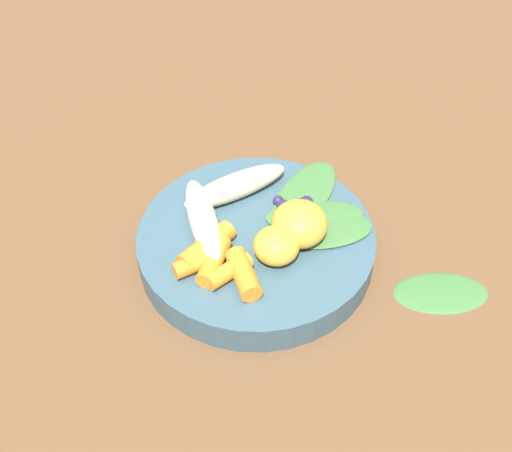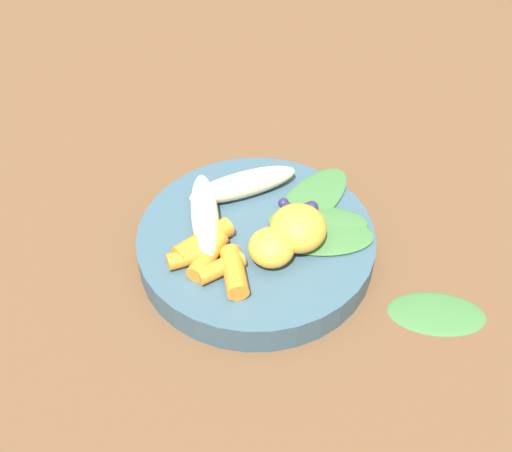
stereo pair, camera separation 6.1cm
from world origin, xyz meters
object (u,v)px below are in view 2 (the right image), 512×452
object	(u,v)px
orange_segment_near	(298,228)
kale_leaf_stray	(437,312)
bowl	(256,244)
banana_peeled_left	(205,215)
banana_peeled_right	(243,185)

from	to	relation	value
orange_segment_near	kale_leaf_stray	distance (m)	0.15
orange_segment_near	bowl	bearing A→B (deg)	-114.51
bowl	banana_peeled_left	size ratio (longest dim) A/B	2.01
banana_peeled_left	orange_segment_near	distance (m)	0.09
bowl	orange_segment_near	distance (m)	0.06
banana_peeled_left	banana_peeled_right	distance (m)	0.06
banana_peeled_right	kale_leaf_stray	distance (m)	0.23
orange_segment_near	banana_peeled_left	bearing A→B (deg)	-112.05
banana_peeled_left	kale_leaf_stray	size ratio (longest dim) A/B	1.28
orange_segment_near	banana_peeled_right	bearing A→B (deg)	-149.27
bowl	banana_peeled_left	world-z (taller)	banana_peeled_left
orange_segment_near	kale_leaf_stray	size ratio (longest dim) A/B	0.59
bowl	banana_peeled_right	xyz separation A→B (m)	(-0.06, -0.01, 0.03)
banana_peeled_right	orange_segment_near	world-z (taller)	orange_segment_near
bowl	banana_peeled_right	size ratio (longest dim) A/B	2.01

